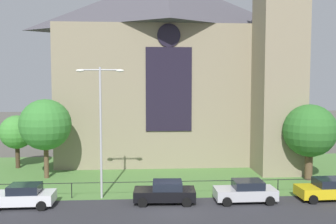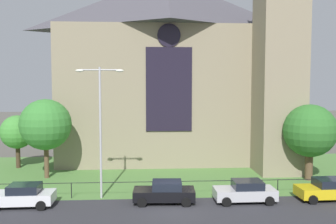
{
  "view_description": "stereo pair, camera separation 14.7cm",
  "coord_description": "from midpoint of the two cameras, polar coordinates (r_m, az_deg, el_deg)",
  "views": [
    {
      "loc": [
        -1.83,
        -23.61,
        8.1
      ],
      "look_at": [
        0.19,
        8.0,
        5.77
      ],
      "focal_mm": 39.13,
      "sensor_mm": 36.0,
      "label": 1
    },
    {
      "loc": [
        -1.69,
        -23.62,
        8.1
      ],
      "look_at": [
        0.19,
        8.0,
        5.77
      ],
      "focal_mm": 39.13,
      "sensor_mm": 36.0,
      "label": 2
    }
  ],
  "objects": [
    {
      "name": "ground",
      "position": [
        34.62,
        -0.39,
        -9.33
      ],
      "size": [
        160.0,
        160.0,
        0.0
      ],
      "primitive_type": "plane",
      "color": "#56544C"
    },
    {
      "name": "road_asphalt",
      "position": [
        23.15,
        1.23,
        -16.27
      ],
      "size": [
        120.0,
        8.0,
        0.01
      ],
      "primitive_type": "cube",
      "color": "#2D2D33",
      "rests_on": "ground"
    },
    {
      "name": "grass_verge",
      "position": [
        32.68,
        -0.2,
        -10.14
      ],
      "size": [
        120.0,
        20.0,
        0.01
      ],
      "primitive_type": "cube",
      "color": "#517F3D",
      "rests_on": "ground"
    },
    {
      "name": "church_building",
      "position": [
        40.47,
        0.87,
        7.28
      ],
      "size": [
        23.2,
        16.2,
        26.0
      ],
      "color": "gray",
      "rests_on": "ground"
    },
    {
      "name": "iron_railing",
      "position": [
        27.16,
        1.46,
        -11.02
      ],
      "size": [
        30.3,
        0.07,
        1.13
      ],
      "color": "black",
      "rests_on": "ground"
    },
    {
      "name": "tree_right_near",
      "position": [
        33.39,
        21.34,
        -2.77
      ],
      "size": [
        4.48,
        4.48,
        6.49
      ],
      "color": "brown",
      "rests_on": "ground"
    },
    {
      "name": "tree_left_far",
      "position": [
        38.61,
        -22.31,
        -2.92
      ],
      "size": [
        3.26,
        3.26,
        5.18
      ],
      "color": "#423021",
      "rests_on": "ground"
    },
    {
      "name": "tree_left_near",
      "position": [
        33.46,
        -18.4,
        -1.89
      ],
      "size": [
        4.43,
        4.43,
        6.91
      ],
      "color": "brown",
      "rests_on": "ground"
    },
    {
      "name": "streetlamp_near",
      "position": [
        26.31,
        -10.34,
        -0.76
      ],
      "size": [
        3.37,
        0.26,
        9.37
      ],
      "color": "#B2B2B7",
      "rests_on": "ground"
    },
    {
      "name": "parked_car_white",
      "position": [
        26.81,
        -21.58,
        -12.02
      ],
      "size": [
        4.23,
        2.09,
        1.51
      ],
      "rotation": [
        0.0,
        0.0,
        3.16
      ],
      "color": "silver",
      "rests_on": "ground"
    },
    {
      "name": "parked_car_black",
      "position": [
        25.79,
        -0.35,
        -12.37
      ],
      "size": [
        4.28,
        2.18,
        1.51
      ],
      "rotation": [
        0.0,
        0.0,
        3.1
      ],
      "color": "black",
      "rests_on": "ground"
    },
    {
      "name": "parked_car_silver",
      "position": [
        26.52,
        12.1,
        -11.99
      ],
      "size": [
        4.21,
        2.04,
        1.51
      ],
      "rotation": [
        0.0,
        0.0,
        3.15
      ],
      "color": "#B7B7BC",
      "rests_on": "ground"
    },
    {
      "name": "parked_car_yellow",
      "position": [
        28.77,
        23.74,
        -10.97
      ],
      "size": [
        4.25,
        2.12,
        1.51
      ],
      "rotation": [
        0.0,
        0.0,
        3.17
      ],
      "color": "gold",
      "rests_on": "ground"
    }
  ]
}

